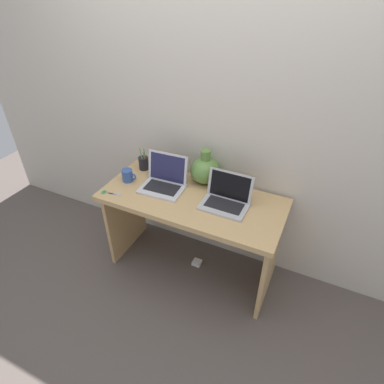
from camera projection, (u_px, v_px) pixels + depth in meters
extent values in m
plane|color=#564C47|center=(192.00, 267.00, 2.70)|extent=(6.00, 6.00, 0.00)
cube|color=beige|center=(212.00, 117.00, 2.24)|extent=(4.40, 0.04, 2.40)
cube|color=tan|center=(192.00, 200.00, 2.29)|extent=(1.31, 0.58, 0.04)
cube|color=tan|center=(126.00, 215.00, 2.71)|extent=(0.03, 0.49, 0.68)
cube|color=tan|center=(270.00, 263.00, 2.29)|extent=(0.03, 0.49, 0.68)
cube|color=silver|center=(162.00, 188.00, 2.36)|extent=(0.32, 0.25, 0.01)
cube|color=black|center=(162.00, 187.00, 2.36)|extent=(0.25, 0.15, 0.00)
cube|color=silver|center=(167.00, 168.00, 2.37)|extent=(0.31, 0.07, 0.23)
cube|color=#23234C|center=(167.00, 168.00, 2.37)|extent=(0.27, 0.06, 0.20)
cube|color=#B2B2B7|center=(224.00, 206.00, 2.19)|extent=(0.32, 0.22, 0.01)
cube|color=black|center=(224.00, 204.00, 2.19)|extent=(0.25, 0.13, 0.00)
cube|color=#B2B2B7|center=(230.00, 186.00, 2.20)|extent=(0.32, 0.05, 0.20)
cube|color=black|center=(230.00, 186.00, 2.20)|extent=(0.28, 0.05, 0.18)
ellipsoid|color=#5B843D|center=(205.00, 170.00, 2.39)|extent=(0.23, 0.23, 0.20)
cylinder|color=#5B843D|center=(206.00, 155.00, 2.32)|extent=(0.07, 0.07, 0.08)
cylinder|color=#335199|center=(127.00, 175.00, 2.43)|extent=(0.08, 0.08, 0.09)
torus|color=#335199|center=(133.00, 177.00, 2.41)|extent=(0.05, 0.01, 0.05)
cylinder|color=black|center=(144.00, 163.00, 2.57)|extent=(0.08, 0.08, 0.10)
cylinder|color=#4CA566|center=(142.00, 158.00, 2.53)|extent=(0.03, 0.01, 0.16)
cylinder|color=#4CA566|center=(145.00, 157.00, 2.53)|extent=(0.01, 0.02, 0.15)
cylinder|color=orange|center=(145.00, 159.00, 2.54)|extent=(0.01, 0.03, 0.13)
cube|color=#B7B7BC|center=(114.00, 194.00, 2.31)|extent=(0.10, 0.04, 0.00)
cube|color=#B7B7BC|center=(114.00, 194.00, 2.31)|extent=(0.10, 0.02, 0.00)
torus|color=#4CA566|center=(103.00, 192.00, 2.33)|extent=(0.03, 0.04, 0.01)
torus|color=#4CA566|center=(104.00, 192.00, 2.33)|extent=(0.03, 0.03, 0.01)
cube|color=white|center=(197.00, 262.00, 2.71)|extent=(0.07, 0.07, 0.03)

